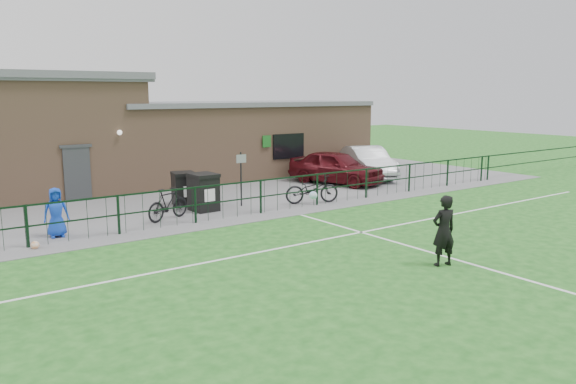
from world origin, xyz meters
TOP-DOWN VIEW (x-y plane):
  - ground at (0.00, 0.00)m, footprint 90.00×90.00m
  - paving_strip at (0.00, 13.50)m, footprint 34.00×13.00m
  - pitch_line_touch at (0.00, 7.80)m, footprint 28.00×0.10m
  - pitch_line_mid at (0.00, 4.00)m, footprint 28.00×0.10m
  - pitch_line_perp at (2.00, 0.00)m, footprint 0.10×16.00m
  - perimeter_fence at (0.00, 8.00)m, footprint 28.00×0.10m
  - wheelie_bin_left at (-0.41, 9.55)m, footprint 0.86×0.97m
  - wheelie_bin_right at (-0.54, 10.87)m, footprint 0.93×1.01m
  - sign_post at (1.11, 9.48)m, footprint 0.08×0.08m
  - car_maroon at (7.34, 11.41)m, footprint 3.08×4.82m
  - car_silver at (9.76, 11.90)m, footprint 3.33×4.90m
  - bicycle_d at (-2.04, 8.90)m, footprint 1.83×1.11m
  - bicycle_e at (3.55, 8.38)m, footprint 2.18×1.40m
  - spectator_child at (-5.57, 8.73)m, footprint 0.75×0.53m
  - goalkeeper_kick at (1.31, 0.51)m, footprint 1.91×3.65m
  - ball_ground at (-6.38, 7.77)m, footprint 0.22×0.22m
  - clubhouse at (-0.88, 16.50)m, footprint 24.25×5.40m

SIDE VIEW (x-z plane):
  - ground at x=0.00m, z-range 0.00..0.00m
  - pitch_line_touch at x=0.00m, z-range 0.00..0.01m
  - pitch_line_mid at x=0.00m, z-range 0.00..0.01m
  - pitch_line_perp at x=2.00m, z-range 0.00..0.01m
  - paving_strip at x=0.00m, z-range 0.00..0.02m
  - ball_ground at x=-6.38m, z-range 0.00..0.22m
  - bicycle_d at x=-2.04m, z-range 0.02..1.09m
  - bicycle_e at x=3.55m, z-range 0.02..1.10m
  - wheelie_bin_right at x=-0.54m, z-range 0.02..1.17m
  - perimeter_fence at x=0.00m, z-range 0.00..1.20m
  - wheelie_bin_left at x=-0.41m, z-range 0.02..1.26m
  - spectator_child at x=-5.57m, z-range 0.02..1.46m
  - car_maroon at x=7.34m, z-range 0.02..1.55m
  - car_silver at x=9.76m, z-range 0.02..1.55m
  - goalkeeper_kick at x=1.31m, z-range 0.01..1.75m
  - sign_post at x=1.11m, z-range 0.02..2.02m
  - clubhouse at x=-0.88m, z-range -0.26..4.70m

